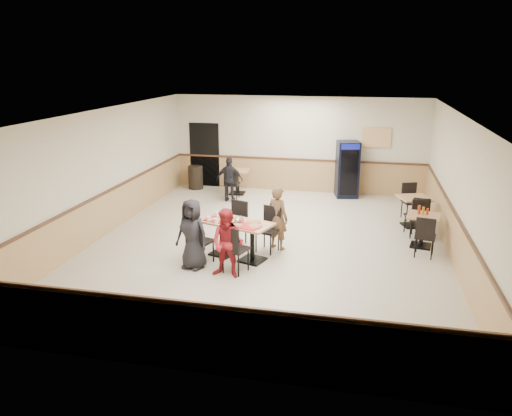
% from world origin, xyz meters
% --- Properties ---
extents(ground, '(10.00, 10.00, 0.00)m').
position_xyz_m(ground, '(0.00, 0.00, 0.00)').
color(ground, beige).
rests_on(ground, ground).
extents(room_shell, '(10.00, 10.00, 10.00)m').
position_xyz_m(room_shell, '(1.78, 2.55, 0.58)').
color(room_shell, silver).
rests_on(room_shell, ground).
extents(main_table, '(1.67, 1.19, 0.81)m').
position_xyz_m(main_table, '(-0.50, -0.89, 0.54)').
color(main_table, black).
rests_on(main_table, ground).
extents(main_chairs, '(1.82, 2.10, 1.02)m').
position_xyz_m(main_chairs, '(-0.55, -0.88, 0.51)').
color(main_chairs, black).
rests_on(main_chairs, ground).
extents(diner_woman_left, '(0.80, 0.63, 1.45)m').
position_xyz_m(diner_woman_left, '(-1.25, -1.61, 0.73)').
color(diner_woman_left, black).
rests_on(diner_woman_left, ground).
extents(diner_woman_right, '(0.73, 0.60, 1.38)m').
position_xyz_m(diner_woman_right, '(-0.43, -1.88, 0.69)').
color(diner_woman_right, maroon).
rests_on(diner_woman_right, ground).
extents(diner_man_opposite, '(0.62, 0.54, 1.44)m').
position_xyz_m(diner_man_opposite, '(0.25, -0.18, 0.72)').
color(diner_man_opposite, brown).
rests_on(diner_man_opposite, ground).
extents(lone_diner, '(0.79, 0.35, 1.34)m').
position_xyz_m(lone_diner, '(-1.80, 3.32, 0.67)').
color(lone_diner, black).
rests_on(lone_diner, ground).
extents(tabletop_clutter, '(1.33, 0.85, 0.12)m').
position_xyz_m(tabletop_clutter, '(-0.57, -0.97, 0.83)').
color(tabletop_clutter, red).
rests_on(tabletop_clutter, main_table).
extents(side_table_near, '(0.81, 0.81, 0.75)m').
position_xyz_m(side_table_near, '(3.43, 0.63, 0.50)').
color(side_table_near, black).
rests_on(side_table_near, ground).
extents(side_table_near_chair_south, '(0.51, 0.51, 0.95)m').
position_xyz_m(side_table_near_chair_south, '(3.43, 0.03, 0.47)').
color(side_table_near_chair_south, black).
rests_on(side_table_near_chair_south, ground).
extents(side_table_near_chair_north, '(0.51, 0.51, 0.95)m').
position_xyz_m(side_table_near_chair_north, '(3.43, 1.23, 0.47)').
color(side_table_near_chair_north, black).
rests_on(side_table_near_chair_north, ground).
extents(side_table_far, '(0.91, 0.91, 0.77)m').
position_xyz_m(side_table_far, '(3.35, 2.07, 0.51)').
color(side_table_far, black).
rests_on(side_table_far, ground).
extents(side_table_far_chair_south, '(0.57, 0.57, 0.97)m').
position_xyz_m(side_table_far_chair_south, '(3.35, 1.46, 0.49)').
color(side_table_far_chair_south, black).
rests_on(side_table_far_chair_south, ground).
extents(side_table_far_chair_north, '(0.57, 0.57, 0.97)m').
position_xyz_m(side_table_far_chair_north, '(3.35, 2.69, 0.49)').
color(side_table_far_chair_north, black).
rests_on(side_table_far_chair_north, ground).
extents(condiment_caddy, '(0.23, 0.06, 0.20)m').
position_xyz_m(condiment_caddy, '(3.40, 0.68, 0.84)').
color(condiment_caddy, '#B3280C').
rests_on(condiment_caddy, side_table_near).
extents(back_table, '(0.76, 0.76, 0.77)m').
position_xyz_m(back_table, '(-1.80, 4.20, 0.51)').
color(back_table, black).
rests_on(back_table, ground).
extents(back_table_chair_lone, '(0.48, 0.48, 0.98)m').
position_xyz_m(back_table_chair_lone, '(-1.80, 3.58, 0.49)').
color(back_table_chair_lone, black).
rests_on(back_table_chair_lone, ground).
extents(pepsi_cooler, '(0.77, 0.78, 1.72)m').
position_xyz_m(pepsi_cooler, '(1.58, 4.59, 0.86)').
color(pepsi_cooler, black).
rests_on(pepsi_cooler, ground).
extents(trash_bin, '(0.48, 0.48, 0.75)m').
position_xyz_m(trash_bin, '(-3.29, 4.55, 0.38)').
color(trash_bin, black).
rests_on(trash_bin, ground).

